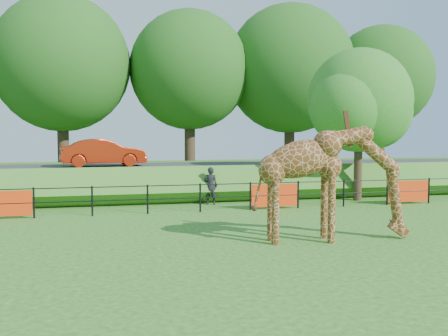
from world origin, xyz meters
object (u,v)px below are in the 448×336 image
at_px(giraffe, 333,183).
at_px(car_red, 103,153).
at_px(visitor, 211,186).
at_px(tree_east, 361,105).

relative_size(giraffe, car_red, 1.13).
bearing_deg(visitor, giraffe, 124.87).
xyz_separation_m(giraffe, car_red, (-6.20, 11.87, 0.46)).
bearing_deg(giraffe, car_red, 122.87).
xyz_separation_m(giraffe, tree_east, (4.96, 7.53, 2.67)).
bearing_deg(car_red, giraffe, -158.87).
relative_size(visitor, tree_east, 0.24).
relative_size(giraffe, visitor, 2.84).
bearing_deg(car_red, tree_east, -117.74).
bearing_deg(visitor, car_red, -21.29).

